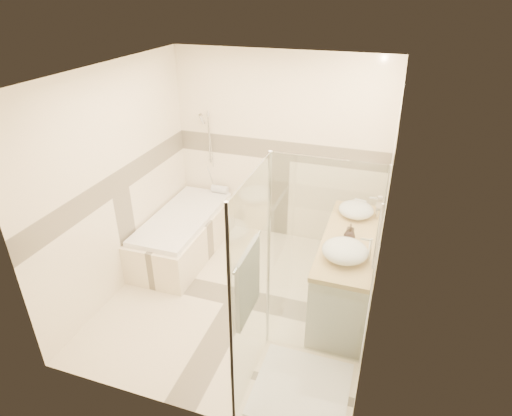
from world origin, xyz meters
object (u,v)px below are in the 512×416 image
(shower_enclosure, at_px, (292,343))
(vessel_sink_near, at_px, (356,210))
(vessel_sink_far, at_px, (345,251))
(amenity_bottle_a, at_px, (350,231))
(vanity, at_px, (347,271))
(bathtub, at_px, (184,232))
(amenity_bottle_b, at_px, (350,234))

(shower_enclosure, xyz_separation_m, vessel_sink_near, (0.27, 1.76, 0.42))
(shower_enclosure, height_order, vessel_sink_near, shower_enclosure)
(vessel_sink_far, distance_m, amenity_bottle_a, 0.39)
(shower_enclosure, relative_size, amenity_bottle_a, 12.52)
(shower_enclosure, bearing_deg, vanity, 77.03)
(bathtub, bearing_deg, amenity_bottle_a, -9.63)
(vessel_sink_near, xyz_separation_m, amenity_bottle_b, (0.00, -0.55, -0.00))
(bathtub, bearing_deg, vessel_sink_near, 3.67)
(vanity, distance_m, shower_enclosure, 1.31)
(vessel_sink_far, height_order, amenity_bottle_a, vessel_sink_far)
(bathtub, xyz_separation_m, shower_enclosure, (1.86, -1.62, 0.20))
(vanity, relative_size, vessel_sink_near, 4.15)
(vanity, bearing_deg, vessel_sink_far, -92.86)
(bathtub, xyz_separation_m, amenity_bottle_b, (2.13, -0.41, 0.62))
(vanity, bearing_deg, amenity_bottle_a, -149.94)
(vanity, height_order, amenity_bottle_b, amenity_bottle_b)
(shower_enclosure, height_order, amenity_bottle_b, shower_enclosure)
(vessel_sink_near, bearing_deg, amenity_bottle_a, -90.00)
(shower_enclosure, bearing_deg, amenity_bottle_b, 77.31)
(vanity, height_order, vessel_sink_far, vessel_sink_far)
(vessel_sink_near, bearing_deg, bathtub, -176.33)
(vanity, xyz_separation_m, shower_enclosure, (-0.29, -1.27, 0.08))
(shower_enclosure, height_order, vessel_sink_far, shower_enclosure)
(amenity_bottle_a, height_order, amenity_bottle_b, amenity_bottle_a)
(vessel_sink_near, distance_m, vessel_sink_far, 0.89)
(bathtub, height_order, vanity, vanity)
(shower_enclosure, xyz_separation_m, amenity_bottle_a, (0.27, 1.26, 0.43))
(vessel_sink_near, distance_m, amenity_bottle_b, 0.55)
(bathtub, xyz_separation_m, amenity_bottle_a, (2.13, -0.36, 0.62))
(vessel_sink_far, bearing_deg, bathtub, 160.61)
(vanity, bearing_deg, vessel_sink_near, 92.35)
(vanity, xyz_separation_m, amenity_bottle_b, (-0.02, -0.06, 0.50))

